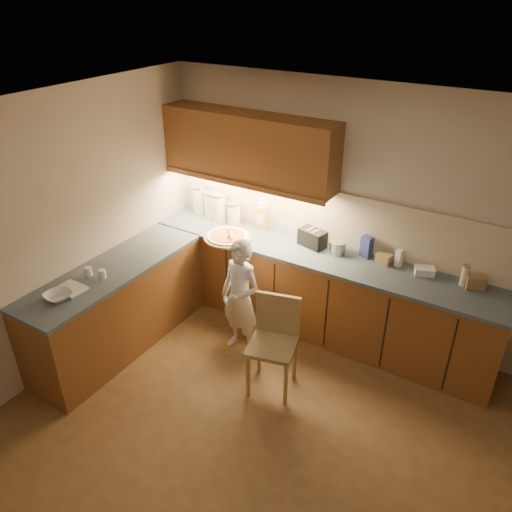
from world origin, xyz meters
name	(u,v)px	position (x,y,z in m)	size (l,w,h in m)	color
room	(265,273)	(0.00, 0.00, 1.68)	(4.54, 4.50, 2.62)	brown
l_counter	(248,296)	(-0.92, 1.25, 0.46)	(3.77, 2.62, 0.92)	brown
backsplash	(330,217)	(-0.38, 1.99, 1.21)	(3.75, 0.02, 0.58)	beige
upper_cabinets	(248,148)	(-1.27, 1.82, 1.85)	(1.95, 0.36, 0.73)	brown
pizza_on_board	(228,237)	(-1.33, 1.49, 0.94)	(0.51, 0.51, 0.21)	tan
child	(240,298)	(-0.84, 0.97, 0.62)	(0.45, 0.30, 1.24)	white
wooden_chair	(275,337)	(-0.31, 0.72, 0.53)	(0.50, 0.50, 0.92)	tan
mixing_bowl	(58,296)	(-1.95, -0.23, 0.95)	(0.23, 0.23, 0.06)	silver
canister_a	(200,199)	(-2.00, 1.88, 1.09)	(0.17, 0.17, 0.35)	beige
canister_b	(212,204)	(-1.81, 1.87, 1.08)	(0.18, 0.18, 0.31)	white
canister_c	(219,207)	(-1.68, 1.83, 1.09)	(0.18, 0.18, 0.33)	white
canister_d	(234,213)	(-1.49, 1.85, 1.05)	(0.16, 0.16, 0.26)	white
oil_jug	(262,217)	(-1.15, 1.89, 1.06)	(0.12, 0.10, 0.32)	gold
toaster	(312,238)	(-0.49, 1.82, 1.01)	(0.32, 0.23, 0.19)	black
steel_pot	(338,247)	(-0.20, 1.81, 0.99)	(0.18, 0.18, 0.13)	#A8A8AD
blue_box	(367,247)	(0.07, 1.89, 1.03)	(0.11, 0.08, 0.22)	#2F3D8F
card_box_a	(384,258)	(0.27, 1.86, 0.97)	(0.14, 0.10, 0.10)	tan
white_bottle	(399,258)	(0.41, 1.87, 1.01)	(0.06, 0.06, 0.18)	white
flat_pack	(425,271)	(0.67, 1.85, 0.96)	(0.18, 0.13, 0.07)	white
tall_jar	(465,275)	(1.02, 1.84, 1.03)	(0.07, 0.07, 0.21)	white
card_box_b	(476,282)	(1.12, 1.85, 0.98)	(0.16, 0.13, 0.13)	#997852
dough_cloth	(71,289)	(-1.97, -0.08, 0.93)	(0.26, 0.20, 0.02)	silver
spice_jar_a	(88,272)	(-2.02, 0.18, 0.96)	(0.07, 0.07, 0.09)	silver
spice_jar_b	(102,274)	(-1.88, 0.22, 0.96)	(0.06, 0.06, 0.08)	white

